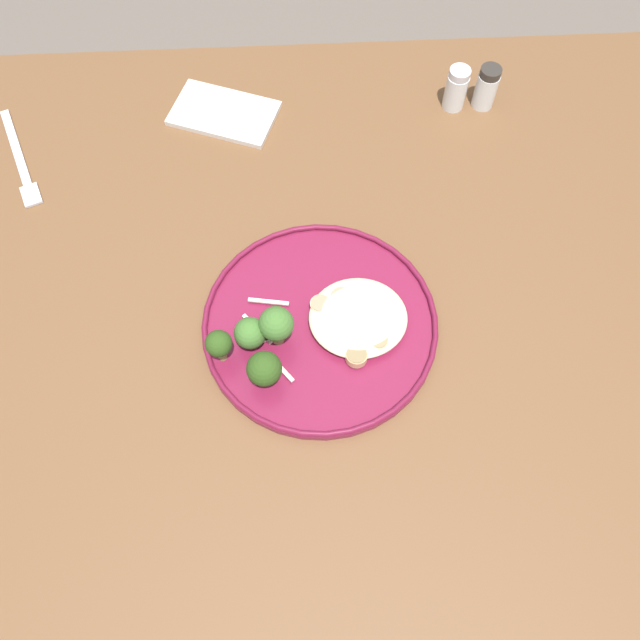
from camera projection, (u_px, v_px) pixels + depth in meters
name	position (u px, v px, depth m)	size (l,w,h in m)	color
ground	(316.00, 474.00, 1.49)	(6.00, 6.00, 0.00)	#665B51
wooden_dining_table	(313.00, 354.00, 0.90)	(1.40, 1.00, 0.74)	brown
dinner_plate	(320.00, 324.00, 0.82)	(0.29, 0.29, 0.02)	maroon
noodle_bed	(358.00, 314.00, 0.81)	(0.12, 0.11, 0.02)	beige
seared_scallop_tilted_round	(357.00, 314.00, 0.81)	(0.03, 0.03, 0.01)	#E5C689
seared_scallop_large_seared	(341.00, 300.00, 0.82)	(0.03, 0.03, 0.02)	beige
seared_scallop_left_edge	(378.00, 342.00, 0.80)	(0.02, 0.02, 0.02)	#E5C689
seared_scallop_front_small	(360.00, 296.00, 0.83)	(0.03, 0.03, 0.01)	beige
seared_scallop_on_noodles	(330.00, 324.00, 0.81)	(0.03, 0.03, 0.01)	#DBB77A
seared_scallop_tiny_bay	(320.00, 306.00, 0.82)	(0.03, 0.03, 0.02)	beige
seared_scallop_right_edge	(356.00, 356.00, 0.79)	(0.03, 0.03, 0.01)	#DBB77A
broccoli_floret_split_head	(276.00, 325.00, 0.77)	(0.04, 0.04, 0.06)	#7A994C
broccoli_floret_right_tilted	(250.00, 333.00, 0.78)	(0.04, 0.04, 0.05)	#89A356
broccoli_floret_center_pile	(264.00, 369.00, 0.75)	(0.04, 0.04, 0.06)	#7A994C
broccoli_floret_small_sprig	(219.00, 344.00, 0.77)	(0.03, 0.03, 0.05)	#89A356
onion_sliver_long_sliver	(257.00, 329.00, 0.81)	(0.05, 0.01, 0.00)	silver
onion_sliver_curled_piece	(268.00, 302.00, 0.83)	(0.05, 0.01, 0.00)	silver
onion_sliver_short_strip	(283.00, 370.00, 0.79)	(0.04, 0.01, 0.00)	silver
onion_sliver_pale_crescent	(275.00, 335.00, 0.81)	(0.04, 0.01, 0.00)	silver
dinner_fork	(20.00, 160.00, 0.94)	(0.08, 0.18, 0.00)	silver
folded_napkin	(224.00, 113.00, 0.98)	(0.15, 0.09, 0.01)	silver
salt_shaker	(456.00, 89.00, 0.97)	(0.03, 0.03, 0.07)	white
pepper_shaker	(486.00, 87.00, 0.97)	(0.03, 0.03, 0.07)	white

